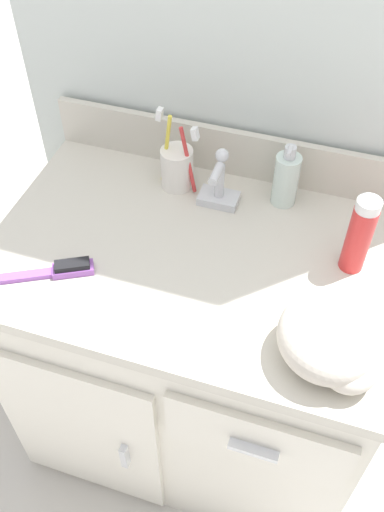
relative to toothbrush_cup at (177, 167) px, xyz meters
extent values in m
plane|color=beige|center=(0.11, -0.19, -0.82)|extent=(6.00, 6.00, 0.00)
cube|color=silver|center=(0.11, 0.14, 0.28)|extent=(1.06, 0.08, 2.20)
cube|color=silver|center=(0.11, -0.19, -0.45)|extent=(0.85, 0.54, 0.74)
cube|color=silver|center=(-0.09, -0.47, -0.49)|extent=(0.41, 0.02, 0.59)
cube|color=silver|center=(0.32, -0.47, -0.25)|extent=(0.37, 0.02, 0.18)
cube|color=silver|center=(0.03, -0.49, -0.49)|extent=(0.02, 0.02, 0.09)
cube|color=silver|center=(0.32, -0.49, -0.25)|extent=(0.10, 0.02, 0.01)
cube|color=beige|center=(0.11, -0.19, -0.07)|extent=(0.88, 0.58, 0.03)
ellipsoid|color=#B6B2A4|center=(0.11, -0.19, -0.13)|extent=(0.40, 0.27, 0.16)
cylinder|color=silver|center=(0.11, -0.19, -0.21)|extent=(0.03, 0.03, 0.01)
cube|color=beige|center=(0.11, 0.08, 0.01)|extent=(0.88, 0.02, 0.12)
cube|color=silver|center=(0.11, -0.03, -0.04)|extent=(0.09, 0.06, 0.02)
cylinder|color=silver|center=(0.11, -0.03, 0.01)|extent=(0.02, 0.02, 0.08)
cylinder|color=silver|center=(0.11, -0.06, 0.05)|extent=(0.02, 0.06, 0.02)
sphere|color=silver|center=(0.11, -0.02, 0.07)|extent=(0.03, 0.03, 0.03)
cylinder|color=white|center=(0.00, 0.00, 0.00)|extent=(0.07, 0.07, 0.10)
cylinder|color=#D13838|center=(0.03, -0.01, 0.03)|extent=(0.04, 0.02, 0.16)
cube|color=white|center=(0.05, -0.02, 0.11)|extent=(0.02, 0.02, 0.03)
cylinder|color=yellow|center=(-0.03, 0.00, 0.04)|extent=(0.03, 0.01, 0.18)
cube|color=white|center=(-0.04, 0.00, 0.13)|extent=(0.02, 0.02, 0.03)
cylinder|color=silver|center=(0.25, 0.02, 0.01)|extent=(0.06, 0.06, 0.12)
cylinder|color=silver|center=(0.25, 0.02, 0.08)|extent=(0.03, 0.03, 0.03)
cylinder|color=silver|center=(0.25, 0.00, 0.10)|extent=(0.01, 0.03, 0.01)
cylinder|color=red|center=(0.42, -0.13, 0.02)|extent=(0.05, 0.05, 0.16)
cylinder|color=white|center=(0.42, -0.13, 0.11)|extent=(0.05, 0.05, 0.02)
cube|color=purple|center=(-0.20, -0.37, -0.05)|extent=(0.12, 0.08, 0.01)
cube|color=purple|center=(-0.11, -0.32, -0.05)|extent=(0.09, 0.07, 0.02)
cube|color=black|center=(-0.11, -0.32, -0.03)|extent=(0.07, 0.06, 0.01)
ellipsoid|color=beige|center=(0.40, -0.36, 0.00)|extent=(0.18, 0.19, 0.11)
ellipsoid|color=silver|center=(0.45, -0.38, -0.01)|extent=(0.11, 0.13, 0.08)
camera|label=1|loc=(0.35, -0.97, 0.83)|focal=40.00mm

